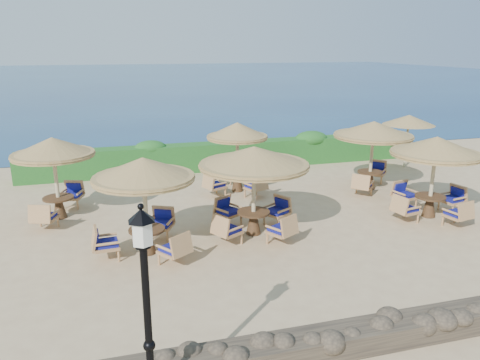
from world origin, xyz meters
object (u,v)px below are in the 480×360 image
(lamp_post, at_px, (148,324))
(cafe_set_2, at_px, (434,162))
(cafe_set_0, at_px, (144,186))
(extra_parasol, at_px, (409,120))
(cafe_set_3, at_px, (54,159))
(cafe_set_5, at_px, (373,137))
(cafe_set_1, at_px, (254,172))
(cafe_set_4, at_px, (237,148))

(lamp_post, xyz_separation_m, cafe_set_2, (9.52, 6.18, 0.27))
(lamp_post, bearing_deg, cafe_set_0, 85.79)
(lamp_post, relative_size, extra_parasol, 1.38)
(extra_parasol, bearing_deg, lamp_post, -136.40)
(extra_parasol, bearing_deg, cafe_set_3, -169.62)
(cafe_set_0, height_order, cafe_set_5, same)
(cafe_set_1, xyz_separation_m, cafe_set_4, (0.67, 4.23, -0.25))
(cafe_set_4, bearing_deg, cafe_set_0, -128.74)
(cafe_set_0, bearing_deg, cafe_set_5, 22.19)
(lamp_post, bearing_deg, cafe_set_2, 32.98)
(cafe_set_1, height_order, cafe_set_4, same)
(cafe_set_4, bearing_deg, cafe_set_2, -39.68)
(cafe_set_2, bearing_deg, extra_parasol, 62.10)
(cafe_set_0, distance_m, cafe_set_1, 3.18)
(cafe_set_0, relative_size, cafe_set_1, 0.87)
(cafe_set_1, relative_size, cafe_set_2, 1.11)
(lamp_post, height_order, cafe_set_5, lamp_post)
(lamp_post, relative_size, cafe_set_1, 1.04)
(lamp_post, height_order, cafe_set_0, lamp_post)
(extra_parasol, distance_m, cafe_set_5, 4.23)
(lamp_post, distance_m, cafe_set_5, 13.21)
(extra_parasol, xyz_separation_m, cafe_set_3, (-14.68, -2.69, -0.21))
(cafe_set_3, distance_m, cafe_set_5, 11.33)
(cafe_set_0, distance_m, cafe_set_3, 4.30)
(cafe_set_5, bearing_deg, cafe_set_0, -157.81)
(cafe_set_1, relative_size, cafe_set_5, 1.07)
(cafe_set_0, height_order, cafe_set_3, same)
(lamp_post, xyz_separation_m, cafe_set_1, (3.57, 6.33, 0.36))
(cafe_set_2, distance_m, cafe_set_4, 6.87)
(lamp_post, height_order, extra_parasol, lamp_post)
(cafe_set_0, height_order, cafe_set_2, same)
(extra_parasol, bearing_deg, cafe_set_2, -117.90)
(extra_parasol, xyz_separation_m, cafe_set_0, (-12.17, -6.18, -0.29))
(extra_parasol, relative_size, cafe_set_0, 0.87)
(lamp_post, xyz_separation_m, cafe_set_3, (-2.08, 9.31, 0.41))
(cafe_set_0, relative_size, cafe_set_4, 0.97)
(cafe_set_0, xyz_separation_m, cafe_set_3, (-2.51, 3.49, 0.08))
(cafe_set_2, bearing_deg, cafe_set_1, 178.54)
(cafe_set_1, relative_size, cafe_set_4, 1.12)
(cafe_set_4, bearing_deg, lamp_post, -111.85)
(cafe_set_2, bearing_deg, cafe_set_0, -177.73)
(cafe_set_0, relative_size, cafe_set_3, 0.96)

